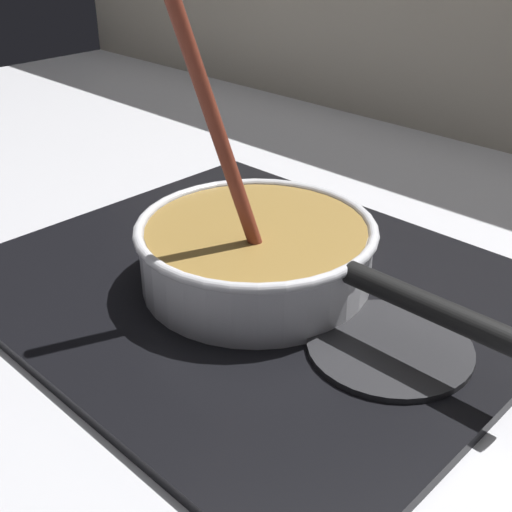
{
  "coord_description": "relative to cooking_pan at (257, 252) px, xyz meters",
  "views": [
    {
      "loc": [
        0.4,
        -0.26,
        0.38
      ],
      "look_at": [
        -0.03,
        0.18,
        0.04
      ],
      "focal_mm": 47.52,
      "sensor_mm": 36.0,
      "label": 1
    }
  ],
  "objects": [
    {
      "name": "cooking_pan",
      "position": [
        0.0,
        0.0,
        0.0
      ],
      "size": [
        0.42,
        0.25,
        0.31
      ],
      "color": "silver",
      "rests_on": "hob_plate"
    },
    {
      "name": "ground",
      "position": [
        0.03,
        -0.18,
        -0.07
      ],
      "size": [
        2.4,
        1.6,
        0.04
      ],
      "primitive_type": "cube",
      "color": "#B7B7BC"
    },
    {
      "name": "spare_burner",
      "position": [
        0.17,
        0.0,
        -0.04
      ],
      "size": [
        0.15,
        0.15,
        0.01
      ],
      "primitive_type": "cylinder",
      "color": "#262628",
      "rests_on": "hob_plate"
    },
    {
      "name": "hob_plate",
      "position": [
        -0.0,
        0.0,
        -0.04
      ],
      "size": [
        0.56,
        0.48,
        0.01
      ],
      "primitive_type": "cube",
      "color": "black",
      "rests_on": "ground"
    },
    {
      "name": "burner_ring",
      "position": [
        -0.0,
        0.0,
        -0.03
      ],
      "size": [
        0.18,
        0.18,
        0.01
      ],
      "primitive_type": "torus",
      "color": "#592D0C",
      "rests_on": "hob_plate"
    }
  ]
}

